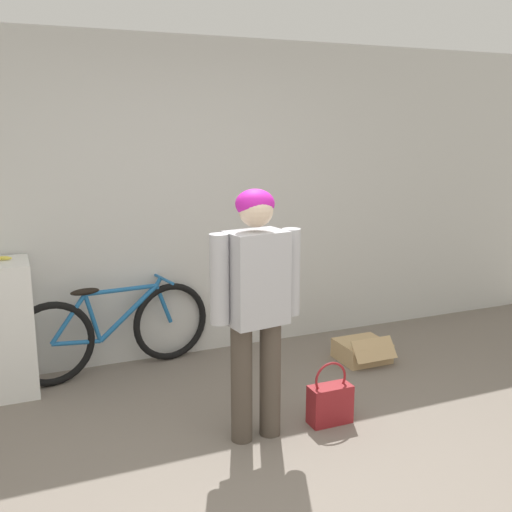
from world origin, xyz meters
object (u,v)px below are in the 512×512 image
Objects in this scene: person at (256,293)px; bicycle at (114,330)px; cardboard_box at (362,351)px; handbag at (330,402)px.

person is 0.97× the size of bicycle.
person is 1.61m from bicycle.
cardboard_box is at bearing 23.80° from person.
handbag is (1.14, -1.39, -0.20)m from bicycle.
person is at bearing -148.06° from cardboard_box.
person reaches higher than bicycle.
bicycle is (-0.62, 1.37, -0.58)m from person.
bicycle is 3.85× the size of cardboard_box.
person reaches higher than cardboard_box.
person reaches higher than handbag.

